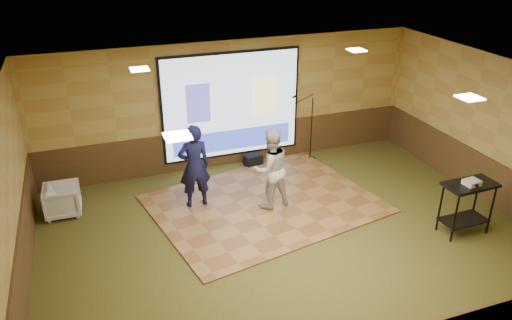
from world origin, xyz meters
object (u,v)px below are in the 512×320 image
object	(u,v)px
duffel_bag	(253,160)
av_table	(468,198)
dance_floor	(265,204)
projector_screen	(232,106)
player_left	(194,166)
mic_stand	(309,141)
player_right	(270,169)
banquet_chair	(63,200)
projector	(472,182)

from	to	relation	value
duffel_bag	av_table	bearing A→B (deg)	-55.99
dance_floor	duffel_bag	distance (m)	1.92
av_table	projector_screen	bearing A→B (deg)	126.56
dance_floor	duffel_bag	world-z (taller)	duffel_bag
dance_floor	player_left	world-z (taller)	player_left
av_table	mic_stand	xyz separation A→B (m)	(-1.38, 3.91, -0.24)
player_right	mic_stand	world-z (taller)	mic_stand
projector_screen	mic_stand	world-z (taller)	projector_screen
av_table	duffel_bag	bearing A→B (deg)	124.01
player_right	av_table	size ratio (longest dim) A/B	1.63
player_left	player_right	distance (m)	1.53
player_left	duffel_bag	distance (m)	2.41
dance_floor	mic_stand	distance (m)	2.51
projector_screen	av_table	xyz separation A→B (m)	(3.20, -4.32, -0.74)
av_table	banquet_chair	world-z (taller)	av_table
projector_screen	projector	distance (m)	5.41
banquet_chair	duffel_bag	size ratio (longest dim) A/B	1.67
player_left	mic_stand	size ratio (longest dim) A/B	1.03
player_left	projector	world-z (taller)	player_left
player_right	projector	xyz separation A→B (m)	(3.08, -2.14, 0.20)
projector_screen	mic_stand	distance (m)	2.11
dance_floor	player_right	distance (m)	0.87
player_left	mic_stand	distance (m)	3.41
projector_screen	av_table	size ratio (longest dim) A/B	3.22
dance_floor	banquet_chair	xyz separation A→B (m)	(-3.93, 1.02, 0.30)
player_right	projector	world-z (taller)	player_right
player_right	mic_stand	distance (m)	2.53
dance_floor	av_table	size ratio (longest dim) A/B	4.29
player_left	banquet_chair	distance (m)	2.71
dance_floor	av_table	world-z (taller)	av_table
duffel_bag	banquet_chair	bearing A→B (deg)	-168.83
projector	duffel_bag	bearing A→B (deg)	119.03
player_left	mic_stand	xyz separation A→B (m)	(3.15, 1.26, -0.42)
player_left	duffel_bag	xyz separation A→B (m)	(1.76, 1.44, -0.79)
banquet_chair	projector_screen	bearing A→B (deg)	-72.41
projector	duffel_bag	size ratio (longest dim) A/B	0.66
dance_floor	banquet_chair	bearing A→B (deg)	165.47
banquet_chair	av_table	bearing A→B (deg)	-112.42
banquet_chair	mic_stand	bearing A→B (deg)	-81.18
projector_screen	av_table	bearing A→B (deg)	-53.44
projector_screen	duffel_bag	bearing A→B (deg)	-27.13
player_right	mic_stand	xyz separation A→B (m)	(1.72, 1.81, -0.38)
mic_stand	banquet_chair	bearing A→B (deg)	-176.40
projector	banquet_chair	xyz separation A→B (m)	(-7.08, 3.28, -0.76)
projector_screen	player_left	bearing A→B (deg)	-128.42
mic_stand	projector	bearing A→B (deg)	-74.23
dance_floor	mic_stand	xyz separation A→B (m)	(1.79, 1.70, 0.48)
projector_screen	player_right	distance (m)	2.30
dance_floor	projector	distance (m)	4.01
projector_screen	player_right	size ratio (longest dim) A/B	1.97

